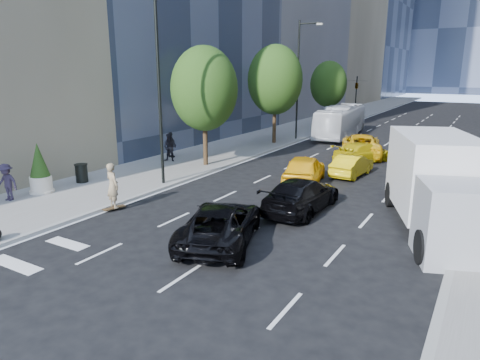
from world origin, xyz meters
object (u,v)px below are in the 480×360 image
Objects in this scene: black_sedan_mercedes at (302,195)px; trash_can at (82,173)px; box_truck at (439,185)px; city_bus at (341,121)px; skateboarder at (113,189)px; black_sedan_lincoln at (221,223)px; planter_shrub at (40,169)px.

black_sedan_mercedes is 5.29× the size of trash_can.
box_truck is (5.44, 0.50, 1.10)m from black_sedan_mercedes.
city_bus reaches higher than black_sedan_mercedes.
black_sedan_mercedes is at bearing -134.53° from skateboarder.
black_sedan_lincoln is 0.50× the size of city_bus.
box_truck is 8.32× the size of trash_can.
black_sedan_lincoln is 11.04m from planter_shrub.
planter_shrub reaches higher than black_sedan_lincoln.
black_sedan_mercedes is at bearing 19.77° from planter_shrub.
box_truck is (6.58, 5.32, 1.12)m from black_sedan_lincoln.
skateboarder reaches higher than black_sedan_lincoln.
box_truck is at bearing -144.35° from skateboarder.
trash_can is at bearing 88.45° from planter_shrub.
black_sedan_lincoln is 0.65× the size of box_truck.
box_truck is at bearing -173.99° from black_sedan_mercedes.
skateboarder is 6.14m from black_sedan_lincoln.
planter_shrub is at bearing -22.35° from black_sedan_lincoln.
planter_shrub reaches higher than trash_can.
planter_shrub is (-11.02, 0.45, 0.63)m from black_sedan_lincoln.
black_sedan_mercedes is 22.90m from city_bus.
city_bus reaches higher than black_sedan_lincoln.
skateboarder is at bearing 179.48° from box_truck.
black_sedan_lincoln is (6.10, -0.60, -0.29)m from skateboarder.
planter_shrub is at bearing -108.45° from city_bus.
black_sedan_mercedes is 12.94m from planter_shrub.
skateboarder is 0.81× the size of planter_shrub.
black_sedan_lincoln is 1.02× the size of black_sedan_mercedes.
black_sedan_lincoln is 11.32m from trash_can.
black_sedan_lincoln is at bearing -2.34° from planter_shrub.
city_bus is at bearing 74.54° from trash_can.
city_bus is at bearing -101.06° from black_sedan_lincoln.
city_bus is 25.12m from trash_can.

